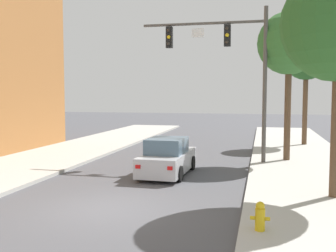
{
  "coord_description": "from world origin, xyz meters",
  "views": [
    {
      "loc": [
        4.52,
        -11.23,
        3.48
      ],
      "look_at": [
        0.27,
        6.75,
        2.0
      ],
      "focal_mm": 42.87,
      "sensor_mm": 36.0,
      "label": 1
    }
  ],
  "objects_px": {
    "traffic_signal_mast": "(229,56)",
    "street_tree_third": "(306,58)",
    "fire_hydrant": "(260,216)",
    "street_tree_second": "(289,44)",
    "car_lead_silver": "(168,158)"
  },
  "relations": [
    {
      "from": "car_lead_silver",
      "to": "street_tree_second",
      "type": "bearing_deg",
      "value": 39.84
    },
    {
      "from": "traffic_signal_mast",
      "to": "street_tree_second",
      "type": "relative_size",
      "value": 1.01
    },
    {
      "from": "traffic_signal_mast",
      "to": "fire_hydrant",
      "type": "distance_m",
      "value": 11.35
    },
    {
      "from": "fire_hydrant",
      "to": "street_tree_third",
      "type": "distance_m",
      "value": 18.9
    },
    {
      "from": "traffic_signal_mast",
      "to": "fire_hydrant",
      "type": "xyz_separation_m",
      "value": [
        1.63,
        -10.15,
        -4.82
      ]
    },
    {
      "from": "fire_hydrant",
      "to": "street_tree_third",
      "type": "height_order",
      "value": "street_tree_third"
    },
    {
      "from": "traffic_signal_mast",
      "to": "fire_hydrant",
      "type": "bearing_deg",
      "value": -80.9
    },
    {
      "from": "traffic_signal_mast",
      "to": "street_tree_third",
      "type": "xyz_separation_m",
      "value": [
        4.36,
        7.78,
        0.48
      ]
    },
    {
      "from": "car_lead_silver",
      "to": "fire_hydrant",
      "type": "relative_size",
      "value": 5.94
    },
    {
      "from": "street_tree_third",
      "to": "car_lead_silver",
      "type": "bearing_deg",
      "value": -121.04
    },
    {
      "from": "fire_hydrant",
      "to": "street_tree_third",
      "type": "xyz_separation_m",
      "value": [
        2.73,
        17.93,
        5.3
      ]
    },
    {
      "from": "car_lead_silver",
      "to": "street_tree_third",
      "type": "height_order",
      "value": "street_tree_third"
    },
    {
      "from": "car_lead_silver",
      "to": "street_tree_third",
      "type": "bearing_deg",
      "value": 58.96
    },
    {
      "from": "street_tree_second",
      "to": "car_lead_silver",
      "type": "bearing_deg",
      "value": -140.16
    },
    {
      "from": "traffic_signal_mast",
      "to": "street_tree_third",
      "type": "relative_size",
      "value": 1.04
    }
  ]
}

